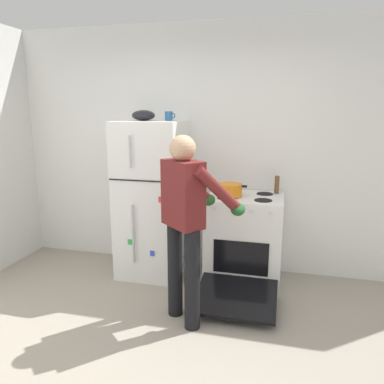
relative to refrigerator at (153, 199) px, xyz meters
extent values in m
plane|color=#9E9384|center=(0.46, -1.57, -0.84)|extent=(8.00, 8.00, 0.00)
cube|color=white|center=(0.46, 0.38, 0.51)|extent=(6.00, 0.10, 2.70)
cube|color=white|center=(0.00, 0.00, 0.00)|extent=(0.68, 0.68, 1.68)
cube|color=black|center=(0.00, -0.34, 0.27)|extent=(0.67, 0.01, 0.01)
cylinder|color=#B7B7BC|center=(-0.08, -0.36, -0.29)|extent=(0.02, 0.02, 0.61)
cylinder|color=#B7B7BC|center=(-0.08, -0.36, 0.55)|extent=(0.02, 0.02, 0.31)
cube|color=green|center=(-0.13, -0.35, -0.38)|extent=(0.04, 0.01, 0.06)
cube|color=blue|center=(0.11, -0.35, -0.48)|extent=(0.04, 0.01, 0.06)
cube|color=red|center=(0.21, -0.35, 0.09)|extent=(0.04, 0.01, 0.06)
cube|color=white|center=(1.01, 0.00, -0.37)|extent=(0.76, 0.64, 0.93)
cube|color=black|center=(1.01, -0.32, -0.45)|extent=(0.53, 0.01, 0.33)
cylinder|color=black|center=(0.82, -0.14, 0.09)|extent=(0.17, 0.17, 0.01)
cylinder|color=black|center=(1.19, -0.14, 0.09)|extent=(0.17, 0.17, 0.01)
cylinder|color=black|center=(0.82, 0.14, 0.09)|extent=(0.17, 0.17, 0.01)
cylinder|color=black|center=(1.19, 0.14, 0.09)|extent=(0.17, 0.17, 0.01)
cylinder|color=silver|center=(0.75, -0.33, 0.03)|extent=(0.04, 0.03, 0.04)
cylinder|color=silver|center=(0.92, -0.33, 0.03)|extent=(0.04, 0.03, 0.04)
cylinder|color=silver|center=(1.10, -0.33, 0.03)|extent=(0.04, 0.03, 0.04)
cylinder|color=silver|center=(1.27, -0.33, 0.03)|extent=(0.04, 0.03, 0.04)
cube|color=black|center=(1.01, -0.61, -0.71)|extent=(0.72, 0.59, 0.13)
cylinder|color=black|center=(0.49, -0.80, -0.41)|extent=(0.13, 0.13, 0.86)
cylinder|color=black|center=(0.68, -0.97, -0.41)|extent=(0.13, 0.13, 0.86)
cube|color=maroon|center=(0.59, -0.89, 0.29)|extent=(0.40, 0.39, 0.54)
sphere|color=tan|center=(0.59, -0.89, 0.66)|extent=(0.21, 0.21, 0.21)
sphere|color=#363636|center=(0.59, -0.89, 0.62)|extent=(0.15, 0.15, 0.15)
cylinder|color=maroon|center=(0.57, -0.60, 0.33)|extent=(0.38, 0.42, 0.44)
cylinder|color=maroon|center=(0.87, -0.86, 0.33)|extent=(0.38, 0.42, 0.44)
ellipsoid|color=#1E5123|center=(0.71, -0.44, 0.14)|extent=(0.12, 0.18, 0.10)
ellipsoid|color=#1E5123|center=(1.01, -0.70, 0.14)|extent=(0.12, 0.18, 0.10)
cylinder|color=orange|center=(0.85, -0.05, 0.16)|extent=(0.25, 0.25, 0.13)
cube|color=black|center=(0.70, -0.05, 0.20)|extent=(0.05, 0.03, 0.02)
cube|color=black|center=(0.99, -0.05, 0.20)|extent=(0.05, 0.03, 0.02)
cylinder|color=#2D6093|center=(0.18, 0.05, 0.89)|extent=(0.08, 0.08, 0.10)
torus|color=#2D6093|center=(0.22, 0.05, 0.89)|extent=(0.06, 0.01, 0.06)
cylinder|color=brown|center=(1.31, 0.20, 0.19)|extent=(0.05, 0.05, 0.18)
ellipsoid|color=black|center=(-0.08, 0.00, 0.89)|extent=(0.24, 0.24, 0.11)
camera|label=1|loc=(1.35, -3.64, 0.95)|focal=34.17mm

